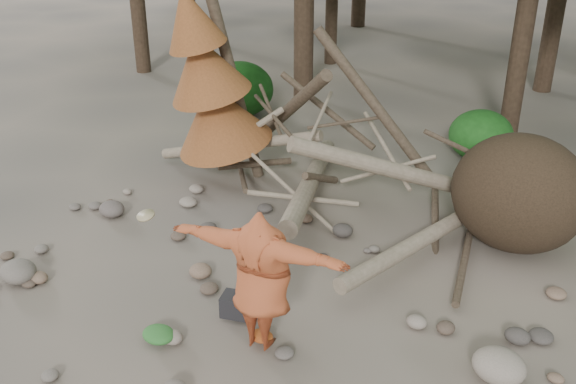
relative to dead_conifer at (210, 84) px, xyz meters
The scene contains 12 objects.
ground 5.05m from the dead_conifer, 47.26° to the right, with size 120.00×120.00×0.00m, color #514C44.
deadfall_pile 5.33m from the dead_conifer, ahead, with size 8.55×5.24×3.30m.
dead_conifer is the anchor object (origin of this frame).
bush_left 4.72m from the dead_conifer, 121.92° to the left, with size 1.80×1.80×1.44m, color #154713.
bush_mid 6.11m from the dead_conifer, 48.52° to the left, with size 1.40×1.40×1.12m, color #1D5B1A.
frisbee_thrower 5.36m from the dead_conifer, 42.81° to the right, with size 2.98×1.01×1.93m.
backpack 4.96m from the dead_conifer, 45.34° to the right, with size 0.47×0.31×0.31m, color black.
cloth_green 5.42m from the dead_conifer, 58.01° to the right, with size 0.46×0.38×0.17m, color #2A6729.
cloth_orange 5.54m from the dead_conifer, 42.72° to the right, with size 0.33×0.27×0.12m, color #A3481B.
boulder_front_left 4.82m from the dead_conifer, 92.11° to the right, with size 0.58×0.52×0.35m, color #6B6359.
boulder_mid_right 7.26m from the dead_conifer, 20.10° to the right, with size 0.66×0.59×0.39m, color gray.
boulder_mid_left 2.96m from the dead_conifer, 107.58° to the right, with size 0.49×0.44×0.29m, color #5C534D.
Camera 1 is at (4.84, -5.56, 5.43)m, focal length 40.00 mm.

